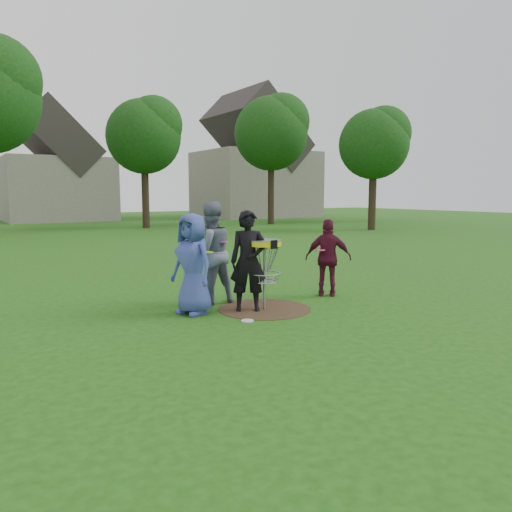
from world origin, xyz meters
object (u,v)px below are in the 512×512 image
player_black (249,261)px  player_maroon (328,258)px  player_grey (210,253)px  player_blue (193,264)px  disc_golf_basket (264,257)px

player_black → player_maroon: (2.17, 0.24, -0.12)m
player_grey → player_black: bearing=109.2°
player_blue → player_black: 1.05m
player_grey → disc_golf_basket: size_ratio=1.49×
player_maroon → disc_golf_basket: bearing=50.4°
player_grey → player_maroon: 2.59m
player_blue → player_maroon: 3.17m
player_black → player_grey: bearing=135.5°
player_blue → player_grey: bearing=113.8°
player_blue → disc_golf_basket: player_blue is taller
player_black → disc_golf_basket: player_black is taller
player_blue → player_grey: (0.68, 0.63, 0.10)m
player_blue → player_maroon: bearing=69.4°
disc_golf_basket → player_blue: bearing=163.3°
player_blue → player_grey: 0.94m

